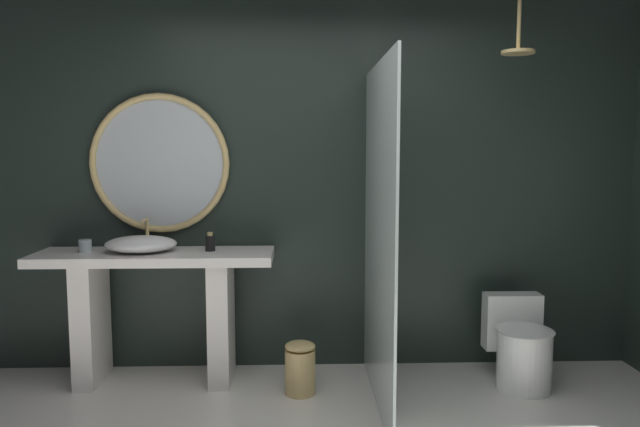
{
  "coord_description": "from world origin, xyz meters",
  "views": [
    {
      "loc": [
        -0.08,
        -2.38,
        1.56
      ],
      "look_at": [
        0.03,
        1.0,
        1.2
      ],
      "focal_mm": 33.78,
      "sensor_mm": 36.0,
      "label": 1
    }
  ],
  "objects": [
    {
      "name": "back_wall_panel",
      "position": [
        0.0,
        1.9,
        1.3
      ],
      "size": [
        4.8,
        0.1,
        2.6
      ],
      "primitive_type": "cube",
      "color": "#1E2823",
      "rests_on": "ground_plane"
    },
    {
      "name": "vanity_counter",
      "position": [
        -1.05,
        1.59,
        0.56
      ],
      "size": [
        1.56,
        0.49,
        0.88
      ],
      "color": "silver",
      "rests_on": "ground_plane"
    },
    {
      "name": "vessel_sink",
      "position": [
        -1.13,
        1.59,
        0.93
      ],
      "size": [
        0.47,
        0.38,
        0.21
      ],
      "color": "white",
      "rests_on": "vanity_counter"
    },
    {
      "name": "tumbler_cup",
      "position": [
        -1.5,
        1.61,
        0.92
      ],
      "size": [
        0.08,
        0.08,
        0.08
      ],
      "primitive_type": "cylinder",
      "color": "silver",
      "rests_on": "vanity_counter"
    },
    {
      "name": "soap_dispenser",
      "position": [
        -0.68,
        1.62,
        0.93
      ],
      "size": [
        0.07,
        0.07,
        0.13
      ],
      "color": "black",
      "rests_on": "vanity_counter"
    },
    {
      "name": "round_wall_mirror",
      "position": [
        -1.05,
        1.81,
        1.46
      ],
      "size": [
        0.96,
        0.05,
        0.96
      ],
      "color": "tan"
    },
    {
      "name": "shower_glass_panel",
      "position": [
        0.39,
        1.18,
        1.04
      ],
      "size": [
        0.02,
        1.33,
        2.07
      ],
      "primitive_type": "cube",
      "color": "silver",
      "rests_on": "ground_plane"
    },
    {
      "name": "rain_shower_head",
      "position": [
        1.29,
        1.44,
        2.19
      ],
      "size": [
        0.21,
        0.21,
        0.35
      ],
      "color": "tan"
    },
    {
      "name": "toilet",
      "position": [
        1.37,
        1.42,
        0.26
      ],
      "size": [
        0.38,
        0.52,
        0.58
      ],
      "color": "white",
      "rests_on": "ground_plane"
    },
    {
      "name": "waste_bin",
      "position": [
        -0.08,
        1.33,
        0.17
      ],
      "size": [
        0.19,
        0.19,
        0.34
      ],
      "color": "tan",
      "rests_on": "ground_plane"
    }
  ]
}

